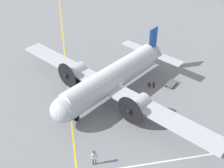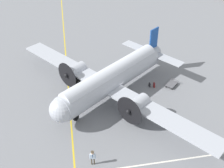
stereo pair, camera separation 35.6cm
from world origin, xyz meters
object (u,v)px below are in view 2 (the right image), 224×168
suitcase_near_door (154,85)px  airliner_main (109,80)px  baggage_cart (172,84)px  crew_foreground (93,156)px  suitcase_upright_spare (150,85)px

suitcase_near_door → airliner_main: bearing=101.5°
suitcase_near_door → baggage_cart: size_ratio=0.34×
crew_foreground → suitcase_upright_spare: size_ratio=3.11×
airliner_main → crew_foreground: (-9.11, 2.98, -1.55)m
suitcase_near_door → crew_foreground: bearing=139.7°
baggage_cart → suitcase_upright_spare: bearing=-50.8°
crew_foreground → suitcase_upright_spare: (10.51, -8.19, -0.78)m
airliner_main → crew_foreground: size_ratio=14.23×
suitcase_near_door → suitcase_upright_spare: bearing=65.9°
airliner_main → suitcase_upright_spare: size_ratio=44.33×
crew_foreground → suitcase_upright_spare: 13.35m
suitcase_upright_spare → baggage_cart: baggage_cart is taller
airliner_main → crew_foreground: bearing=34.3°
suitcase_upright_spare → baggage_cart: (-0.34, -2.71, 0.03)m
crew_foreground → baggage_cart: (10.17, -10.91, -0.76)m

